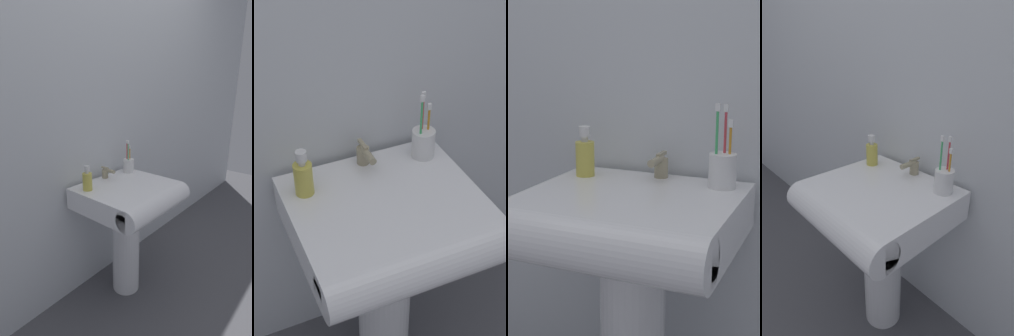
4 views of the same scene
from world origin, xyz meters
The scene contains 7 objects.
ground_plane centered at (0.00, 0.00, 0.00)m, with size 6.00×6.00×0.00m, color #4C4C51.
wall_back centered at (0.00, 0.27, 1.20)m, with size 5.00×0.05×2.40m, color silver.
sink_pedestal centered at (0.00, 0.00, 0.31)m, with size 0.18×0.18×0.62m, color white.
sink_basin centered at (0.00, -0.05, 0.68)m, with size 0.54×0.51×0.12m.
faucet centered at (0.01, 0.17, 0.78)m, with size 0.04×0.11×0.07m.
toothbrush_cup centered at (0.20, 0.14, 0.80)m, with size 0.07×0.07×0.22m.
soap_bottle centered at (-0.20, 0.12, 0.80)m, with size 0.05×0.05×0.14m.
Camera 1 is at (-1.12, -0.95, 1.32)m, focal length 28.00 mm.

